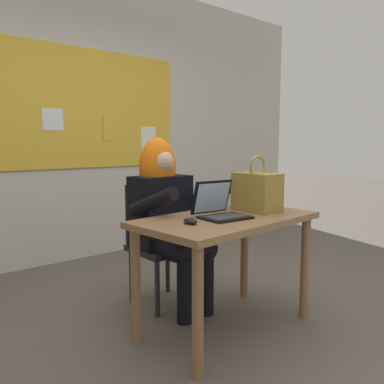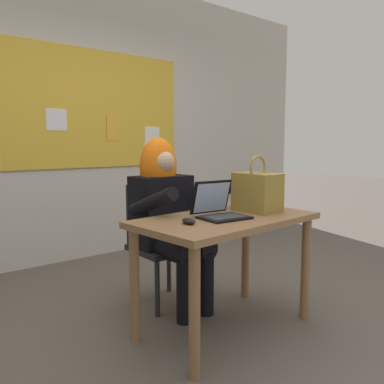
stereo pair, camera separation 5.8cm
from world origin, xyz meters
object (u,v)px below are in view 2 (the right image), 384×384
Objects in this scene: handbag at (257,192)px; laptop at (219,209)px; desk_main at (226,234)px; chair_at_desk at (157,236)px; computer_mouse at (189,221)px; person_costumed at (167,208)px.

laptop is at bearing -179.75° from handbag.
chair_at_desk is (-0.06, 0.68, -0.13)m from desk_main.
chair_at_desk is at bearing 118.49° from handbag.
desk_main is at bearing 5.74° from chair_at_desk.
laptop is 0.28m from computer_mouse.
handbag is (0.35, 0.00, 0.08)m from laptop.
desk_main is 0.17m from laptop.
handbag reaches higher than laptop.
computer_mouse reaches higher than desk_main.
laptop is at bearing -1.51° from person_costumed.
laptop reaches higher than desk_main.
desk_main is at bearing -8.29° from laptop.
person_costumed is at bearing 68.32° from computer_mouse.
chair_at_desk is at bearing 72.45° from computer_mouse.
computer_mouse is at bearing -26.86° from person_costumed.
handbag reaches higher than chair_at_desk.
person_costumed is 0.65m from computer_mouse.
desk_main is 0.70m from chair_at_desk.
computer_mouse is (-0.32, -0.03, 0.13)m from desk_main.
handbag is at bearing 29.26° from chair_at_desk.
person_costumed reaches higher than desk_main.
computer_mouse is (-0.28, -0.04, -0.03)m from laptop.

